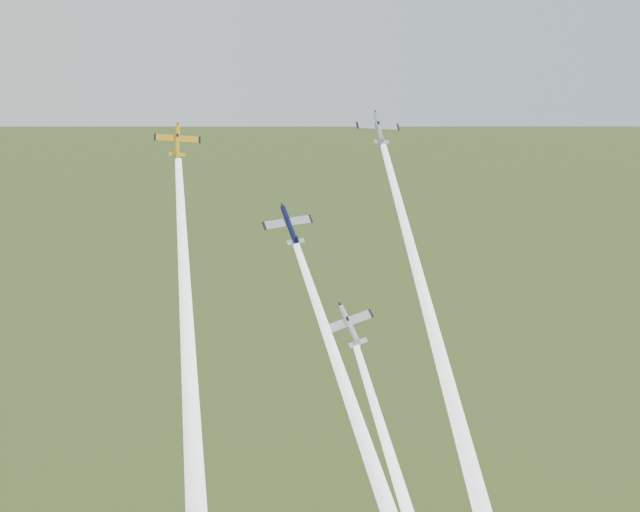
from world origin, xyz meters
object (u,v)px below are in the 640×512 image
(plane_yellow, at_px, (177,141))
(plane_silver_right, at_px, (379,128))
(plane_navy, at_px, (289,225))
(plane_silver_low, at_px, (350,325))

(plane_yellow, bearing_deg, plane_silver_right, 10.19)
(plane_navy, height_order, plane_silver_low, plane_navy)
(plane_navy, distance_m, plane_silver_low, 16.51)
(plane_yellow, xyz_separation_m, plane_silver_right, (31.53, -1.07, 0.41))
(plane_silver_right, bearing_deg, plane_yellow, -176.48)
(plane_navy, xyz_separation_m, plane_silver_low, (5.88, -8.06, -13.16))
(plane_silver_right, bearing_deg, plane_navy, -148.48)
(plane_silver_low, bearing_deg, plane_navy, 124.56)
(plane_yellow, height_order, plane_silver_low, plane_yellow)
(plane_silver_right, relative_size, plane_silver_low, 0.92)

